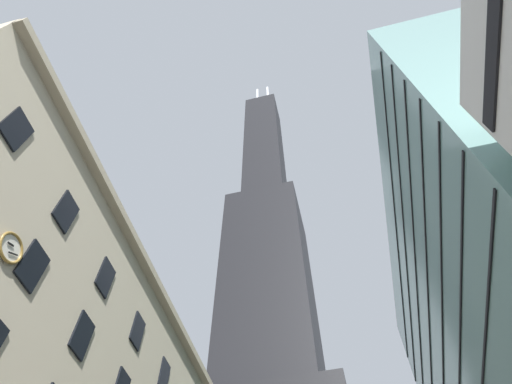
{
  "coord_description": "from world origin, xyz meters",
  "views": [
    {
      "loc": [
        2.26,
        -7.98,
        1.8
      ],
      "look_at": [
        -3.54,
        15.58,
        38.5
      ],
      "focal_mm": 30.76,
      "sensor_mm": 36.0,
      "label": 1
    }
  ],
  "objects": [
    {
      "name": "dark_skyscraper",
      "position": [
        -13.86,
        71.15,
        64.62
      ],
      "size": [
        29.54,
        29.54,
        220.95
      ],
      "color": "black",
      "rests_on": "ground"
    }
  ]
}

